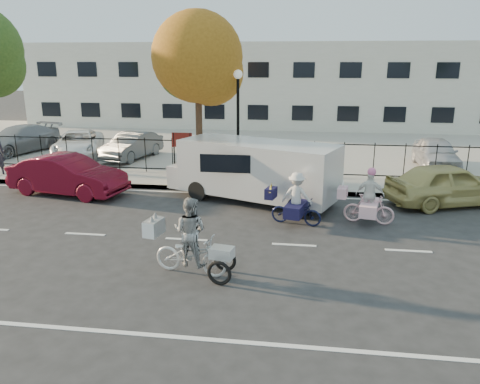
% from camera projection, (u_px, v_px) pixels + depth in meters
% --- Properties ---
extents(ground, '(120.00, 120.00, 0.00)m').
position_uv_depth(ground, '(186.00, 239.00, 13.09)').
color(ground, '#333334').
extents(road_markings, '(60.00, 9.52, 0.01)m').
position_uv_depth(road_markings, '(186.00, 239.00, 13.09)').
color(road_markings, silver).
rests_on(road_markings, ground).
extents(curb, '(60.00, 0.10, 0.15)m').
position_uv_depth(curb, '(219.00, 189.00, 17.88)').
color(curb, '#A8A399').
rests_on(curb, ground).
extents(sidewalk, '(60.00, 2.20, 0.15)m').
position_uv_depth(sidewalk, '(223.00, 182.00, 18.89)').
color(sidewalk, '#A8A399').
rests_on(sidewalk, ground).
extents(parking_lot, '(60.00, 15.60, 0.15)m').
position_uv_depth(parking_lot, '(249.00, 144.00, 27.37)').
color(parking_lot, '#A8A399').
rests_on(parking_lot, ground).
extents(iron_fence, '(58.00, 0.06, 1.50)m').
position_uv_depth(iron_fence, '(228.00, 157.00, 19.71)').
color(iron_fence, black).
rests_on(iron_fence, sidewalk).
extents(building, '(34.00, 10.00, 6.00)m').
position_uv_depth(building, '(265.00, 85.00, 36.10)').
color(building, silver).
rests_on(building, ground).
extents(lamppost, '(0.36, 0.36, 4.33)m').
position_uv_depth(lamppost, '(238.00, 105.00, 18.66)').
color(lamppost, black).
rests_on(lamppost, sidewalk).
extents(street_sign, '(0.85, 0.06, 1.80)m').
position_uv_depth(street_sign, '(182.00, 145.00, 19.43)').
color(street_sign, black).
rests_on(street_sign, sidewalk).
extents(zebra_trike, '(2.18, 1.09, 1.86)m').
position_uv_depth(zebra_trike, '(191.00, 245.00, 10.84)').
color(zebra_trike, silver).
rests_on(zebra_trike, ground).
extents(unicorn_bike, '(1.78, 1.26, 1.76)m').
position_uv_depth(unicorn_bike, '(368.00, 203.00, 14.23)').
color(unicorn_bike, '#FABEC7').
rests_on(unicorn_bike, ground).
extents(bull_bike, '(1.80, 1.26, 1.63)m').
position_uv_depth(bull_bike, '(296.00, 204.00, 14.15)').
color(bull_bike, black).
rests_on(bull_bike, ground).
extents(white_van, '(6.51, 3.91, 2.13)m').
position_uv_depth(white_van, '(255.00, 169.00, 16.28)').
color(white_van, silver).
rests_on(white_van, ground).
extents(red_sedan, '(4.66, 2.38, 1.46)m').
position_uv_depth(red_sedan, '(68.00, 175.00, 17.32)').
color(red_sedan, '#5D0A1B').
rests_on(red_sedan, ground).
extents(gold_sedan, '(4.64, 3.05, 1.47)m').
position_uv_depth(gold_sedan, '(449.00, 184.00, 16.02)').
color(gold_sedan, tan).
rests_on(gold_sedan, ground).
extents(lot_car_a, '(3.13, 5.10, 1.38)m').
position_uv_depth(lot_car_a, '(19.00, 139.00, 24.42)').
color(lot_car_a, '#93959A').
rests_on(lot_car_a, parking_lot).
extents(lot_car_b, '(3.46, 5.04, 1.28)m').
position_uv_depth(lot_car_b, '(79.00, 144.00, 23.44)').
color(lot_car_b, white).
rests_on(lot_car_b, parking_lot).
extents(lot_car_c, '(2.17, 4.06, 1.27)m').
position_uv_depth(lot_car_c, '(132.00, 146.00, 22.91)').
color(lot_car_c, '#4E5255').
rests_on(lot_car_c, parking_lot).
extents(lot_car_d, '(1.72, 4.00, 1.35)m').
position_uv_depth(lot_car_d, '(436.00, 153.00, 20.92)').
color(lot_car_d, '#B4B5BD').
rests_on(lot_car_d, parking_lot).
extents(tree_mid, '(3.73, 3.72, 6.82)m').
position_uv_depth(tree_mid, '(201.00, 62.00, 19.06)').
color(tree_mid, '#442D1D').
rests_on(tree_mid, ground).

